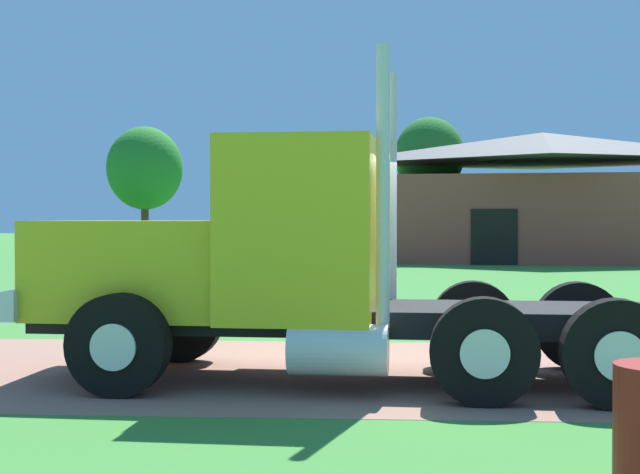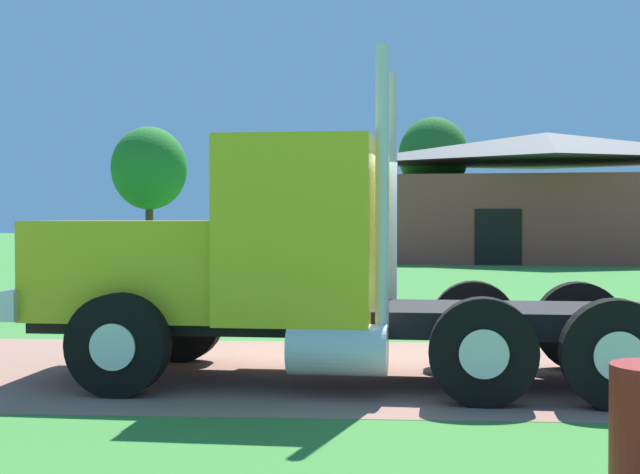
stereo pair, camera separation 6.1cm
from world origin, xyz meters
TOP-DOWN VIEW (x-y plane):
  - ground_plane at (0.00, 0.00)m, footprint 200.00×200.00m
  - dirt_track at (0.00, 0.00)m, footprint 120.00×5.15m
  - truck_foreground_white at (-0.83, -0.62)m, footprint 7.34×2.99m
  - shed_building at (7.34, 28.68)m, footprint 15.33×9.69m
  - tree_mid at (-13.04, 40.72)m, footprint 4.34×4.34m
  - tree_right at (2.74, 32.29)m, footprint 3.28×3.28m

SIDE VIEW (x-z plane):
  - ground_plane at x=0.00m, z-range 0.00..0.00m
  - dirt_track at x=0.00m, z-range 0.00..0.01m
  - truck_foreground_white at x=-0.83m, z-range -0.53..3.04m
  - shed_building at x=7.34m, z-range -0.09..5.41m
  - tree_mid at x=-13.04m, z-range 1.15..8.25m
  - tree_right at x=2.74m, z-range 1.44..8.04m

